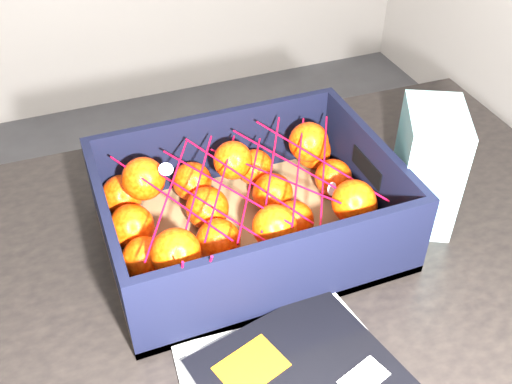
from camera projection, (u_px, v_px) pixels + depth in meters
name	position (u px, v px, depth m)	size (l,w,h in m)	color
table	(239.00, 335.00, 0.85)	(1.22, 0.83, 0.75)	black
produce_crate	(248.00, 217.00, 0.84)	(0.40, 0.30, 0.13)	olive
clementine_heap	(245.00, 211.00, 0.83)	(0.38, 0.28, 0.11)	#F03805
mesh_net	(244.00, 185.00, 0.79)	(0.33, 0.26, 0.09)	#BA0623
retail_carton	(427.00, 167.00, 0.85)	(0.08, 0.12, 0.18)	silver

